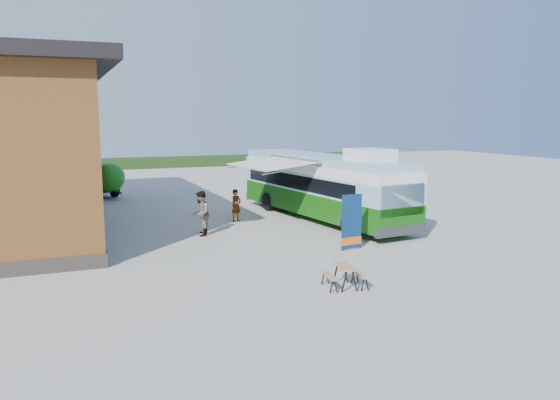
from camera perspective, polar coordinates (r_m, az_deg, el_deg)
name	(u,v)px	position (r m, az deg, el deg)	size (l,w,h in m)	color
ground	(280,251)	(21.35, 0.05, -5.30)	(100.00, 100.00, 0.00)	#BCB7AD
hedge	(216,161)	(59.52, -6.71, 4.10)	(40.00, 3.00, 1.00)	#264419
bus	(322,184)	(27.62, 4.43, 1.66)	(4.00, 12.49, 3.77)	#196911
awning	(274,167)	(26.60, -0.67, 3.45)	(3.30, 4.78, 0.54)	white
banner	(352,227)	(21.48, 7.48, -2.84)	(0.95, 0.26, 2.20)	navy
picnic_table	(345,271)	(16.83, 6.79, -7.41)	(1.37, 1.26, 0.68)	tan
person_a	(236,206)	(27.12, -4.60, -0.58)	(0.59, 0.39, 1.63)	#999999
person_b	(201,213)	(24.06, -8.27, -1.40)	(0.96, 0.75, 1.97)	#999999
slurry_tanker	(94,176)	(37.77, -18.84, 2.37)	(3.51, 5.79, 2.30)	#1F7815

